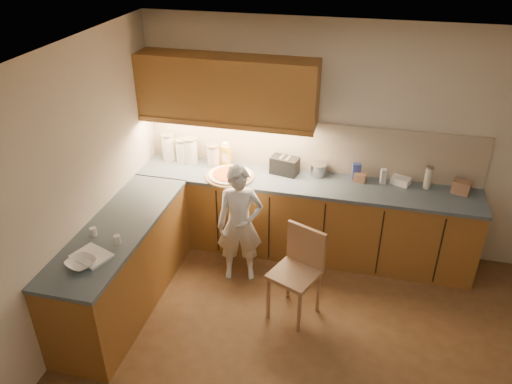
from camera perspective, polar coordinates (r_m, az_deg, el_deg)
room at (r=3.61m, az=7.81°, el=-1.33°), size 4.54×4.50×2.62m
l_counter at (r=5.44m, az=-1.14°, el=-4.54°), size 3.77×2.62×0.92m
backsplash at (r=5.62m, az=6.16°, el=5.21°), size 3.75×0.02×0.58m
upper_cabinets at (r=5.42m, az=-3.38°, el=11.64°), size 1.95×0.36×0.73m
pizza_on_board at (r=5.53m, az=-2.98°, el=1.88°), size 0.54×0.54×0.22m
child at (r=5.19m, az=-1.85°, el=-3.73°), size 0.55×0.43×1.32m
wooden_chair at (r=4.84m, az=4.92°, el=-8.49°), size 0.54×0.54×0.92m
mixing_bowl at (r=4.44m, az=-19.35°, el=-7.70°), size 0.31×0.31×0.06m
canister_a at (r=5.96m, az=-9.93°, el=5.11°), size 0.16×0.16×0.33m
canister_b at (r=5.90m, az=-8.39°, el=4.74°), size 0.17×0.17×0.29m
canister_c at (r=5.86m, az=-7.47°, el=4.76°), size 0.16×0.16×0.31m
canister_d at (r=5.77m, az=-4.83°, el=4.24°), size 0.16×0.16×0.26m
oil_jug at (r=5.73m, az=-3.48°, el=4.17°), size 0.12×0.10×0.30m
toaster at (r=5.59m, az=3.30°, el=3.04°), size 0.33×0.23×0.20m
steel_pot at (r=5.60m, az=7.12°, el=2.57°), size 0.18×0.18×0.14m
blue_box at (r=5.59m, az=11.40°, el=2.35°), size 0.10×0.08×0.18m
card_box_a at (r=5.55m, az=11.78°, el=1.61°), size 0.14×0.11×0.09m
white_bottle at (r=5.55m, az=14.33°, el=1.74°), size 0.07×0.07×0.17m
flat_pack at (r=5.61m, az=16.21°, el=1.24°), size 0.23×0.20×0.08m
tall_jar at (r=5.58m, az=19.09°, el=1.60°), size 0.08×0.08×0.25m
card_box_b at (r=5.63m, az=22.44°, el=0.54°), size 0.21×0.19×0.14m
dough_cloth at (r=4.53m, az=-18.28°, el=-6.97°), size 0.38×0.34×0.02m
spice_jar_a at (r=4.78m, az=-18.11°, el=-4.35°), size 0.08×0.08×0.08m
spice_jar_b at (r=4.62m, az=-15.58°, el=-5.24°), size 0.08×0.08×0.08m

